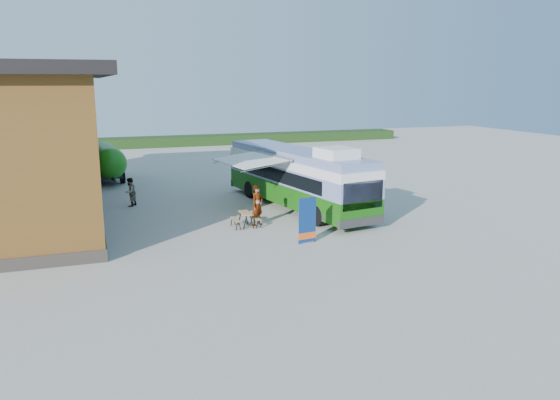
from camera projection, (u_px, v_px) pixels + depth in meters
name	position (u px, v px, depth m)	size (l,w,h in m)	color
ground	(268.00, 245.00, 23.01)	(100.00, 100.00, 0.00)	#BCB7AD
barn	(13.00, 145.00, 28.04)	(9.60, 21.20, 7.50)	brown
hedge	(229.00, 139.00, 60.52)	(40.00, 3.00, 1.00)	#264419
bus	(297.00, 176.00, 29.59)	(4.46, 12.18, 3.66)	#1B7112
awning	(253.00, 161.00, 28.59)	(3.29, 4.61, 0.52)	white
banner	(307.00, 224.00, 23.18)	(0.86, 0.28, 1.99)	navy
picnic_table	(246.00, 216.00, 25.83)	(1.24, 1.10, 0.70)	tan
person_a	(257.00, 205.00, 26.03)	(0.72, 0.47, 1.96)	#999999
person_b	(130.00, 192.00, 30.07)	(0.77, 0.60, 1.59)	#999999
slurry_tanker	(107.00, 160.00, 37.68)	(2.40, 6.87, 2.54)	#1F8017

